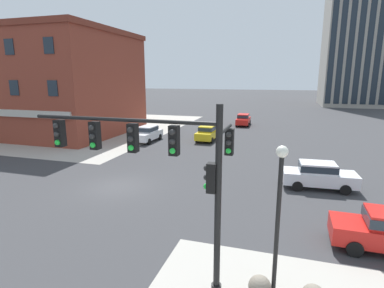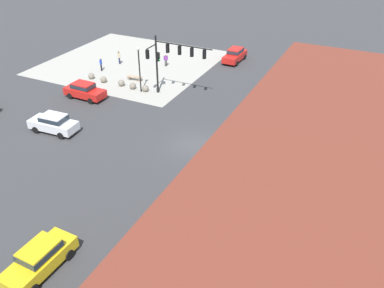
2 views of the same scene
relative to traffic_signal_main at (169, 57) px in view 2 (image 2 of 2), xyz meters
name	(u,v)px [view 2 (image 2 of 2)]	position (x,y,z in m)	size (l,w,h in m)	color
ground_plane	(195,145)	(-6.67, 7.92, -4.21)	(320.00, 320.00, 0.00)	#38383A
sidewalk_corner_slab	(131,63)	(9.33, -6.58, -4.21)	(20.00, 19.00, 0.02)	#A8A399
traffic_signal_main	(169,57)	(0.00, 0.00, 0.00)	(6.40, 2.09, 6.17)	black
bollard_sphere_curb_a	(145,88)	(2.91, 0.30, -3.84)	(0.73, 0.73, 0.73)	gray
bollard_sphere_curb_b	(133,86)	(4.51, 0.33, -3.84)	(0.73, 0.73, 0.73)	gray
bollard_sphere_curb_c	(121,83)	(6.12, 0.17, -3.84)	(0.73, 0.73, 0.73)	gray
bollard_sphere_curb_d	(103,79)	(8.53, 0.24, -3.84)	(0.73, 0.73, 0.73)	gray
bollard_sphere_curb_e	(91,76)	(10.46, -0.02, -3.84)	(0.73, 0.73, 0.73)	gray
bench_near_signal	(135,78)	(5.67, -1.83, -3.88)	(1.84, 0.68, 0.49)	tan
pedestrian_near_bench	(119,57)	(10.34, -5.55, -3.26)	(0.49, 0.34, 1.66)	#232847
pedestrian_at_curb	(166,59)	(4.66, -7.43, -3.32)	(0.42, 0.41, 1.57)	#333333
pedestrian_walking_east	(101,63)	(10.94, -2.61, -3.24)	(0.30, 0.52, 1.68)	black
street_lamp_corner_near	(139,64)	(3.33, 0.53, -1.06)	(0.36, 0.36, 4.96)	black
car_main_northbound_far	(157,266)	(-10.89, 21.48, -3.29)	(1.99, 4.45, 1.68)	silver
car_main_southbound_far	(54,123)	(5.60, 11.39, -3.29)	(4.51, 2.11, 1.68)	silver
car_cross_eastbound	(235,54)	(-2.46, -12.81, -3.29)	(1.97, 4.44, 1.68)	red
car_cross_westbound	(39,258)	(-4.74, 23.84, -3.29)	(1.98, 4.45, 1.68)	gold
car_parked_curb	(84,90)	(7.71, 4.52, -3.29)	(4.43, 1.95, 1.68)	red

